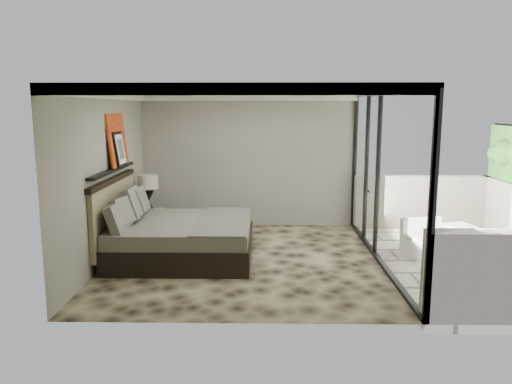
{
  "coord_description": "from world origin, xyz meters",
  "views": [
    {
      "loc": [
        0.33,
        -8.06,
        2.54
      ],
      "look_at": [
        0.2,
        0.4,
        1.09
      ],
      "focal_mm": 35.0,
      "sensor_mm": 36.0,
      "label": 1
    }
  ],
  "objects_px": {
    "bed": "(177,236)",
    "nightstand": "(149,222)",
    "table_lamp": "(148,188)",
    "ottoman": "(458,237)",
    "lounger": "(442,251)"
  },
  "relations": [
    {
      "from": "nightstand",
      "to": "table_lamp",
      "type": "height_order",
      "value": "table_lamp"
    },
    {
      "from": "bed",
      "to": "ottoman",
      "type": "distance_m",
      "value": 5.0
    },
    {
      "from": "bed",
      "to": "nightstand",
      "type": "distance_m",
      "value": 1.61
    },
    {
      "from": "table_lamp",
      "to": "lounger",
      "type": "relative_size",
      "value": 0.43
    },
    {
      "from": "ottoman",
      "to": "nightstand",
      "type": "bearing_deg",
      "value": 171.59
    },
    {
      "from": "lounger",
      "to": "table_lamp",
      "type": "bearing_deg",
      "value": 148.52
    },
    {
      "from": "nightstand",
      "to": "ottoman",
      "type": "bearing_deg",
      "value": -27.59
    },
    {
      "from": "bed",
      "to": "nightstand",
      "type": "xyz_separation_m",
      "value": [
        -0.8,
        1.39,
        -0.1
      ]
    },
    {
      "from": "nightstand",
      "to": "table_lamp",
      "type": "bearing_deg",
      "value": -87.74
    },
    {
      "from": "table_lamp",
      "to": "ottoman",
      "type": "relative_size",
      "value": 1.57
    },
    {
      "from": "bed",
      "to": "nightstand",
      "type": "relative_size",
      "value": 4.24
    },
    {
      "from": "bed",
      "to": "table_lamp",
      "type": "distance_m",
      "value": 1.67
    },
    {
      "from": "bed",
      "to": "lounger",
      "type": "height_order",
      "value": "bed"
    },
    {
      "from": "table_lamp",
      "to": "ottoman",
      "type": "distance_m",
      "value": 5.86
    },
    {
      "from": "ottoman",
      "to": "bed",
      "type": "bearing_deg",
      "value": -173.85
    }
  ]
}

